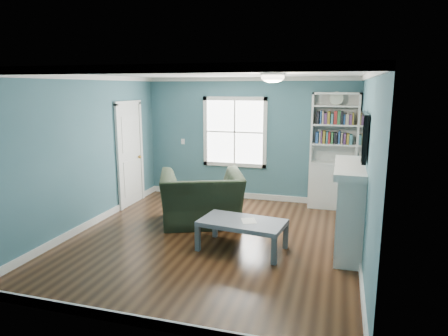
# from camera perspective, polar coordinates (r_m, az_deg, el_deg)

# --- Properties ---
(floor) EXTENTS (5.00, 5.00, 0.00)m
(floor) POSITION_cam_1_polar(r_m,az_deg,el_deg) (6.53, -1.66, -10.09)
(floor) COLOR black
(floor) RESTS_ON ground
(room_walls) EXTENTS (5.00, 5.00, 5.00)m
(room_walls) POSITION_cam_1_polar(r_m,az_deg,el_deg) (6.12, -1.75, 3.80)
(room_walls) COLOR #44717F
(room_walls) RESTS_ON ground
(trim) EXTENTS (4.50, 5.00, 2.60)m
(trim) POSITION_cam_1_polar(r_m,az_deg,el_deg) (6.18, -1.73, 0.63)
(trim) COLOR white
(trim) RESTS_ON ground
(window) EXTENTS (1.40, 0.06, 1.50)m
(window) POSITION_cam_1_polar(r_m,az_deg,el_deg) (8.59, 1.54, 5.15)
(window) COLOR white
(window) RESTS_ON room_walls
(bookshelf) EXTENTS (0.90, 0.35, 2.31)m
(bookshelf) POSITION_cam_1_polar(r_m,az_deg,el_deg) (8.20, 15.29, 0.72)
(bookshelf) COLOR silver
(bookshelf) RESTS_ON ground
(fireplace) EXTENTS (0.44, 1.58, 1.30)m
(fireplace) POSITION_cam_1_polar(r_m,az_deg,el_deg) (6.22, 17.52, -5.53)
(fireplace) COLOR black
(fireplace) RESTS_ON ground
(tv) EXTENTS (0.06, 1.10, 0.65)m
(tv) POSITION_cam_1_polar(r_m,az_deg,el_deg) (6.01, 19.30, 4.39)
(tv) COLOR black
(tv) RESTS_ON fireplace
(door) EXTENTS (0.12, 0.98, 2.17)m
(door) POSITION_cam_1_polar(r_m,az_deg,el_deg) (8.37, -13.28, 2.07)
(door) COLOR silver
(door) RESTS_ON ground
(ceiling_fixture) EXTENTS (0.38, 0.38, 0.15)m
(ceiling_fixture) POSITION_cam_1_polar(r_m,az_deg,el_deg) (5.95, 6.99, 12.84)
(ceiling_fixture) COLOR white
(ceiling_fixture) RESTS_ON room_walls
(light_switch) EXTENTS (0.08, 0.01, 0.12)m
(light_switch) POSITION_cam_1_polar(r_m,az_deg,el_deg) (9.00, -5.89, 3.79)
(light_switch) COLOR white
(light_switch) RESTS_ON room_walls
(recliner) EXTENTS (1.66, 1.39, 1.24)m
(recliner) POSITION_cam_1_polar(r_m,az_deg,el_deg) (7.07, -3.22, -3.13)
(recliner) COLOR black
(recliner) RESTS_ON ground
(coffee_table) EXTENTS (1.32, 0.83, 0.45)m
(coffee_table) POSITION_cam_1_polar(r_m,az_deg,el_deg) (6.00, 2.61, -8.05)
(coffee_table) COLOR #515A62
(coffee_table) RESTS_ON ground
(paper_sheet) EXTENTS (0.29, 0.32, 0.00)m
(paper_sheet) POSITION_cam_1_polar(r_m,az_deg,el_deg) (5.97, 3.57, -7.54)
(paper_sheet) COLOR white
(paper_sheet) RESTS_ON coffee_table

